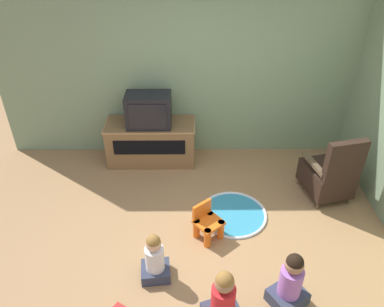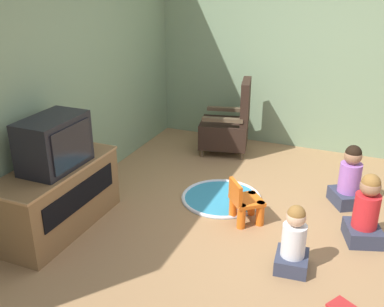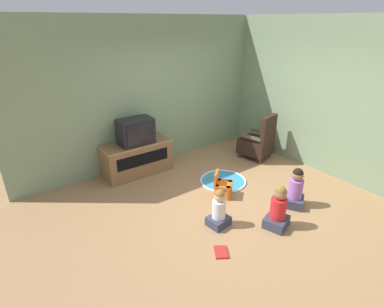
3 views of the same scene
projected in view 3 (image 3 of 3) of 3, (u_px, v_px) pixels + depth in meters
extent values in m
plane|color=#9E754C|center=(230.00, 201.00, 4.99)|extent=(30.00, 30.00, 0.00)
cube|color=gray|center=(145.00, 94.00, 5.83)|extent=(5.31, 0.12, 2.87)
cube|color=gray|center=(343.00, 102.00, 5.32)|extent=(0.12, 5.23, 2.87)
cube|color=brown|center=(137.00, 158.00, 5.79)|extent=(1.29, 0.54, 0.64)
cube|color=#A97C50|center=(136.00, 143.00, 5.67)|extent=(1.32, 0.55, 0.02)
cube|color=black|center=(143.00, 159.00, 5.56)|extent=(1.03, 0.01, 0.23)
cube|color=black|center=(136.00, 131.00, 5.54)|extent=(0.64, 0.39, 0.48)
cube|color=black|center=(141.00, 134.00, 5.39)|extent=(0.52, 0.02, 0.37)
cylinder|color=brown|center=(249.00, 149.00, 6.88)|extent=(0.04, 0.04, 0.10)
cylinder|color=brown|center=(239.00, 155.00, 6.57)|extent=(0.04, 0.04, 0.10)
cylinder|color=brown|center=(270.00, 155.00, 6.56)|extent=(0.04, 0.04, 0.10)
cylinder|color=brown|center=(260.00, 162.00, 6.25)|extent=(0.04, 0.04, 0.10)
cube|color=black|center=(255.00, 146.00, 6.48)|extent=(0.65, 0.72, 0.33)
cube|color=black|center=(269.00, 129.00, 6.13)|extent=(0.51, 0.21, 0.56)
cube|color=brown|center=(262.00, 132.00, 6.53)|extent=(0.18, 0.53, 0.05)
cube|color=brown|center=(251.00, 137.00, 6.21)|extent=(0.18, 0.53, 0.05)
cylinder|color=orange|center=(228.00, 193.00, 4.98)|extent=(0.08, 0.08, 0.25)
cylinder|color=orange|center=(230.00, 187.00, 5.17)|extent=(0.08, 0.08, 0.25)
cylinder|color=orange|center=(216.00, 192.00, 5.03)|extent=(0.08, 0.08, 0.25)
cylinder|color=orange|center=(219.00, 186.00, 5.21)|extent=(0.08, 0.08, 0.25)
cube|color=orange|center=(223.00, 184.00, 5.05)|extent=(0.40, 0.40, 0.04)
cube|color=orange|center=(216.00, 177.00, 5.04)|extent=(0.23, 0.20, 0.20)
cylinder|color=teal|center=(223.00, 181.00, 5.60)|extent=(0.87, 0.87, 0.01)
torus|color=silver|center=(223.00, 181.00, 5.60)|extent=(0.87, 0.87, 0.04)
cube|color=#33384C|center=(276.00, 222.00, 4.36)|extent=(0.42, 0.39, 0.15)
cylinder|color=red|center=(278.00, 208.00, 4.26)|extent=(0.22, 0.22, 0.32)
sphere|color=#9E7051|center=(280.00, 193.00, 4.16)|extent=(0.18, 0.18, 0.18)
sphere|color=olive|center=(280.00, 191.00, 4.15)|extent=(0.17, 0.17, 0.17)
cube|color=#33384C|center=(218.00, 221.00, 4.39)|extent=(0.33, 0.29, 0.13)
cylinder|color=silver|center=(219.00, 209.00, 4.31)|extent=(0.20, 0.20, 0.28)
sphere|color=#D8AD8C|center=(219.00, 196.00, 4.22)|extent=(0.16, 0.16, 0.16)
sphere|color=olive|center=(220.00, 195.00, 4.20)|extent=(0.15, 0.15, 0.15)
cube|color=#33384C|center=(293.00, 201.00, 4.86)|extent=(0.45, 0.43, 0.15)
cylinder|color=#A566BF|center=(296.00, 189.00, 4.76)|extent=(0.22, 0.22, 0.32)
sphere|color=#9E7051|center=(298.00, 175.00, 4.66)|extent=(0.18, 0.18, 0.18)
sphere|color=black|center=(298.00, 173.00, 4.65)|extent=(0.17, 0.17, 0.17)
cube|color=#B22323|center=(221.00, 252.00, 3.88)|extent=(0.26, 0.28, 0.02)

